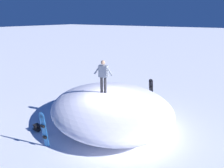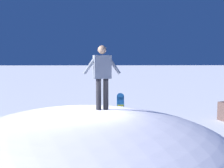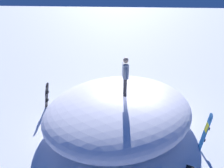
# 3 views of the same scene
# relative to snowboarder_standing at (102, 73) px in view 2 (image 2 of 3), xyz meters

# --- Properties ---
(snow_mound) EXTENTS (9.29, 9.54, 1.73)m
(snow_mound) POSITION_rel_snowboarder_standing_xyz_m (-0.28, 0.29, -1.85)
(snow_mound) COLOR white
(snow_mound) RESTS_ON ground
(snowboarder_standing) EXTENTS (0.35, 1.02, 1.70)m
(snowboarder_standing) POSITION_rel_snowboarder_standing_xyz_m (0.00, 0.00, 0.00)
(snowboarder_standing) COLOR black
(snowboarder_standing) RESTS_ON snow_mound
(snowboard_secondary_upright) EXTENTS (0.21, 0.30, 1.73)m
(snowboard_secondary_upright) POSITION_rel_snowboarder_standing_xyz_m (3.34, -0.75, -1.81)
(snowboard_secondary_upright) COLOR #2672BF
(snowboard_secondary_upright) RESTS_ON ground
(backpack_near) EXTENTS (0.40, 0.65, 0.34)m
(backpack_near) POSITION_rel_snowboarder_standing_xyz_m (2.64, -2.24, -2.53)
(backpack_near) COLOR black
(backpack_near) RESTS_ON ground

